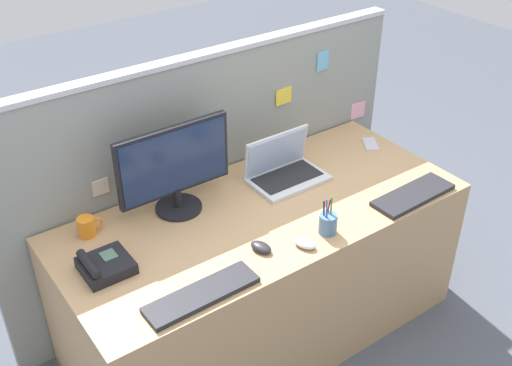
# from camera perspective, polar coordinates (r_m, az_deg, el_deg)

# --- Properties ---
(ground_plane) EXTENTS (10.00, 10.00, 0.00)m
(ground_plane) POSITION_cam_1_polar(r_m,az_deg,el_deg) (3.30, 0.52, -13.07)
(ground_plane) COLOR #4C515B
(desk) EXTENTS (1.88, 0.83, 0.74)m
(desk) POSITION_cam_1_polar(r_m,az_deg,el_deg) (3.05, 0.55, -8.21)
(desk) COLOR tan
(desk) RESTS_ON ground_plane
(cubicle_divider) EXTENTS (2.22, 0.08, 1.35)m
(cubicle_divider) POSITION_cam_1_polar(r_m,az_deg,el_deg) (3.17, -4.24, 0.42)
(cubicle_divider) COLOR gray
(cubicle_divider) RESTS_ON ground_plane
(desktop_monitor) EXTENTS (0.54, 0.21, 0.41)m
(desktop_monitor) POSITION_cam_1_polar(r_m,az_deg,el_deg) (2.73, -7.47, 1.56)
(desktop_monitor) COLOR black
(desktop_monitor) RESTS_ON desk
(laptop) EXTENTS (0.36, 0.24, 0.22)m
(laptop) POSITION_cam_1_polar(r_m,az_deg,el_deg) (3.02, 2.54, 1.34)
(laptop) COLOR silver
(laptop) RESTS_ON desk
(desk_phone) EXTENTS (0.19, 0.19, 0.08)m
(desk_phone) POSITION_cam_1_polar(r_m,az_deg,el_deg) (2.54, -13.71, -7.33)
(desk_phone) COLOR black
(desk_phone) RESTS_ON desk
(keyboard_main) EXTENTS (0.43, 0.16, 0.02)m
(keyboard_main) POSITION_cam_1_polar(r_m,az_deg,el_deg) (2.99, 14.18, -1.08)
(keyboard_main) COLOR #232328
(keyboard_main) RESTS_ON desk
(keyboard_spare) EXTENTS (0.46, 0.13, 0.02)m
(keyboard_spare) POSITION_cam_1_polar(r_m,az_deg,el_deg) (2.38, -4.99, -10.12)
(keyboard_spare) COLOR #232328
(keyboard_spare) RESTS_ON desk
(computer_mouse_right_hand) EXTENTS (0.08, 0.11, 0.03)m
(computer_mouse_right_hand) POSITION_cam_1_polar(r_m,az_deg,el_deg) (2.58, 0.46, -5.88)
(computer_mouse_right_hand) COLOR #232328
(computer_mouse_right_hand) RESTS_ON desk
(computer_mouse_left_hand) EXTENTS (0.09, 0.11, 0.03)m
(computer_mouse_left_hand) POSITION_cam_1_polar(r_m,az_deg,el_deg) (2.61, 4.49, -5.52)
(computer_mouse_left_hand) COLOR silver
(computer_mouse_left_hand) RESTS_ON desk
(pen_cup) EXTENTS (0.08, 0.08, 0.18)m
(pen_cup) POSITION_cam_1_polar(r_m,az_deg,el_deg) (2.68, 6.59, -3.68)
(pen_cup) COLOR #4C7093
(pen_cup) RESTS_ON desk
(cell_phone_silver_slab) EXTENTS (0.13, 0.15, 0.01)m
(cell_phone_silver_slab) POSITION_cam_1_polar(r_m,az_deg,el_deg) (3.38, 10.41, 3.53)
(cell_phone_silver_slab) COLOR #B7BAC1
(cell_phone_silver_slab) RESTS_ON desk
(coffee_mug) EXTENTS (0.11, 0.07, 0.09)m
(coffee_mug) POSITION_cam_1_polar(r_m,az_deg,el_deg) (2.74, -15.20, -3.87)
(coffee_mug) COLOR orange
(coffee_mug) RESTS_ON desk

